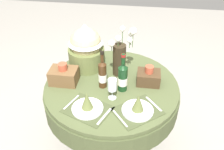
{
  "coord_description": "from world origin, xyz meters",
  "views": [
    {
      "loc": [
        0.23,
        -1.68,
        2.09
      ],
      "look_at": [
        0.0,
        0.03,
        0.84
      ],
      "focal_mm": 39.89,
      "sensor_mm": 36.0,
      "label": 1
    }
  ],
  "objects_px": {
    "dining_table": "(112,97)",
    "wine_glass_right": "(112,85)",
    "woven_basket_side_left": "(64,75)",
    "woven_basket_side_right": "(149,77)",
    "place_setting_right": "(138,107)",
    "wine_bottle_centre": "(103,74)",
    "gift_tub_back_left": "(86,45)",
    "place_setting_left": "(87,105)",
    "wine_bottle_left": "(123,77)",
    "flower_vase": "(120,56)"
  },
  "relations": [
    {
      "from": "woven_basket_side_left",
      "to": "gift_tub_back_left",
      "type": "bearing_deg",
      "value": 63.15
    },
    {
      "from": "flower_vase",
      "to": "wine_bottle_left",
      "type": "xyz_separation_m",
      "value": [
        0.05,
        -0.22,
        -0.07
      ]
    },
    {
      "from": "place_setting_left",
      "to": "woven_basket_side_left",
      "type": "bearing_deg",
      "value": 131.27
    },
    {
      "from": "dining_table",
      "to": "place_setting_left",
      "type": "distance_m",
      "value": 0.41
    },
    {
      "from": "wine_bottle_centre",
      "to": "woven_basket_side_left",
      "type": "xyz_separation_m",
      "value": [
        -0.34,
        0.01,
        -0.06
      ]
    },
    {
      "from": "place_setting_left",
      "to": "gift_tub_back_left",
      "type": "height_order",
      "value": "gift_tub_back_left"
    },
    {
      "from": "gift_tub_back_left",
      "to": "woven_basket_side_left",
      "type": "distance_m",
      "value": 0.35
    },
    {
      "from": "woven_basket_side_left",
      "to": "wine_glass_right",
      "type": "bearing_deg",
      "value": -18.96
    },
    {
      "from": "flower_vase",
      "to": "woven_basket_side_right",
      "type": "distance_m",
      "value": 0.31
    },
    {
      "from": "place_setting_right",
      "to": "wine_glass_right",
      "type": "relative_size",
      "value": 2.33
    },
    {
      "from": "dining_table",
      "to": "gift_tub_back_left",
      "type": "distance_m",
      "value": 0.53
    },
    {
      "from": "place_setting_left",
      "to": "flower_vase",
      "type": "bearing_deg",
      "value": 69.06
    },
    {
      "from": "dining_table",
      "to": "wine_glass_right",
      "type": "height_order",
      "value": "wine_glass_right"
    },
    {
      "from": "wine_glass_right",
      "to": "place_setting_left",
      "type": "bearing_deg",
      "value": -136.64
    },
    {
      "from": "woven_basket_side_left",
      "to": "woven_basket_side_right",
      "type": "bearing_deg",
      "value": 6.92
    },
    {
      "from": "woven_basket_side_right",
      "to": "wine_bottle_left",
      "type": "bearing_deg",
      "value": -150.57
    },
    {
      "from": "flower_vase",
      "to": "gift_tub_back_left",
      "type": "relative_size",
      "value": 1.09
    },
    {
      "from": "place_setting_right",
      "to": "woven_basket_side_right",
      "type": "height_order",
      "value": "woven_basket_side_right"
    },
    {
      "from": "dining_table",
      "to": "place_setting_right",
      "type": "xyz_separation_m",
      "value": [
        0.24,
        -0.3,
        0.19
      ]
    },
    {
      "from": "place_setting_left",
      "to": "place_setting_right",
      "type": "bearing_deg",
      "value": 4.57
    },
    {
      "from": "place_setting_left",
      "to": "wine_bottle_left",
      "type": "distance_m",
      "value": 0.38
    },
    {
      "from": "place_setting_left",
      "to": "gift_tub_back_left",
      "type": "relative_size",
      "value": 0.96
    },
    {
      "from": "dining_table",
      "to": "wine_bottle_left",
      "type": "relative_size",
      "value": 3.43
    },
    {
      "from": "dining_table",
      "to": "place_setting_left",
      "type": "height_order",
      "value": "place_setting_left"
    },
    {
      "from": "woven_basket_side_right",
      "to": "flower_vase",
      "type": "bearing_deg",
      "value": 158.38
    },
    {
      "from": "wine_bottle_centre",
      "to": "wine_glass_right",
      "type": "relative_size",
      "value": 1.87
    },
    {
      "from": "dining_table",
      "to": "wine_glass_right",
      "type": "distance_m",
      "value": 0.33
    },
    {
      "from": "place_setting_left",
      "to": "wine_bottle_left",
      "type": "height_order",
      "value": "wine_bottle_left"
    },
    {
      "from": "wine_bottle_centre",
      "to": "woven_basket_side_right",
      "type": "bearing_deg",
      "value": 14.63
    },
    {
      "from": "dining_table",
      "to": "wine_bottle_left",
      "type": "distance_m",
      "value": 0.3
    },
    {
      "from": "woven_basket_side_right",
      "to": "wine_bottle_centre",
      "type": "bearing_deg",
      "value": -165.37
    },
    {
      "from": "place_setting_left",
      "to": "gift_tub_back_left",
      "type": "bearing_deg",
      "value": 102.63
    },
    {
      "from": "wine_bottle_centre",
      "to": "woven_basket_side_left",
      "type": "distance_m",
      "value": 0.35
    },
    {
      "from": "wine_glass_right",
      "to": "woven_basket_side_left",
      "type": "xyz_separation_m",
      "value": [
        -0.44,
        0.15,
        -0.06
      ]
    },
    {
      "from": "dining_table",
      "to": "place_setting_right",
      "type": "bearing_deg",
      "value": -51.61
    },
    {
      "from": "wine_glass_right",
      "to": "dining_table",
      "type": "bearing_deg",
      "value": 99.77
    },
    {
      "from": "flower_vase",
      "to": "place_setting_left",
      "type": "bearing_deg",
      "value": -110.94
    },
    {
      "from": "place_setting_right",
      "to": "wine_glass_right",
      "type": "distance_m",
      "value": 0.26
    },
    {
      "from": "wine_glass_right",
      "to": "gift_tub_back_left",
      "type": "distance_m",
      "value": 0.53
    },
    {
      "from": "flower_vase",
      "to": "wine_glass_right",
      "type": "relative_size",
      "value": 2.57
    },
    {
      "from": "place_setting_right",
      "to": "woven_basket_side_left",
      "type": "height_order",
      "value": "woven_basket_side_left"
    },
    {
      "from": "wine_glass_right",
      "to": "woven_basket_side_left",
      "type": "bearing_deg",
      "value": 161.04
    },
    {
      "from": "place_setting_left",
      "to": "woven_basket_side_right",
      "type": "distance_m",
      "value": 0.6
    },
    {
      "from": "gift_tub_back_left",
      "to": "woven_basket_side_left",
      "type": "height_order",
      "value": "gift_tub_back_left"
    },
    {
      "from": "wine_bottle_centre",
      "to": "woven_basket_side_left",
      "type": "height_order",
      "value": "wine_bottle_centre"
    },
    {
      "from": "place_setting_right",
      "to": "wine_bottle_centre",
      "type": "xyz_separation_m",
      "value": [
        -0.31,
        0.27,
        0.08
      ]
    },
    {
      "from": "place_setting_right",
      "to": "wine_glass_right",
      "type": "xyz_separation_m",
      "value": [
        -0.21,
        0.13,
        0.08
      ]
    },
    {
      "from": "dining_table",
      "to": "gift_tub_back_left",
      "type": "height_order",
      "value": "gift_tub_back_left"
    },
    {
      "from": "place_setting_right",
      "to": "woven_basket_side_right",
      "type": "xyz_separation_m",
      "value": [
        0.07,
        0.37,
        0.02
      ]
    },
    {
      "from": "place_setting_left",
      "to": "woven_basket_side_left",
      "type": "relative_size",
      "value": 1.77
    }
  ]
}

